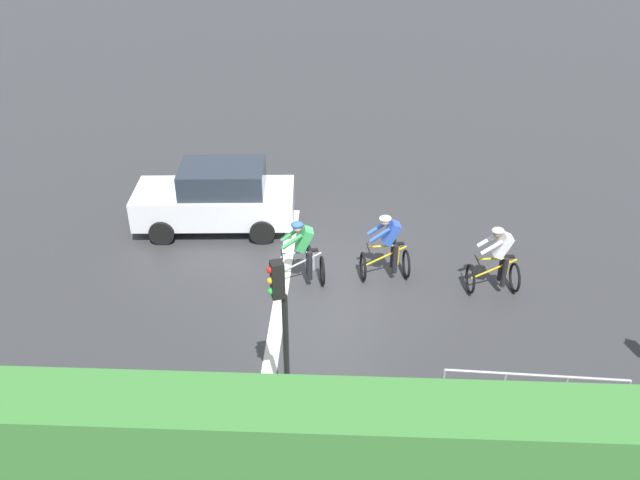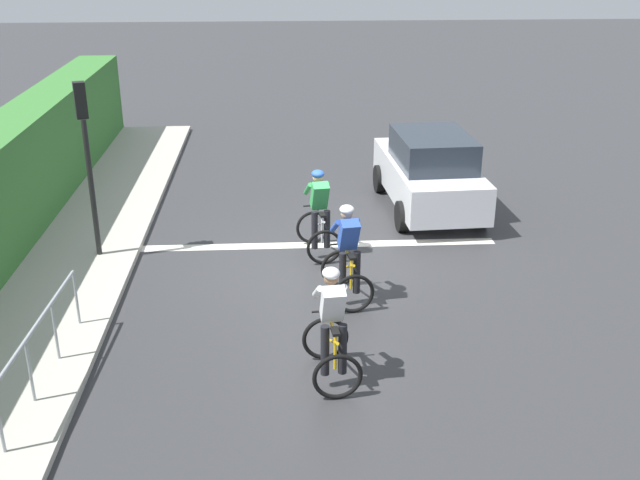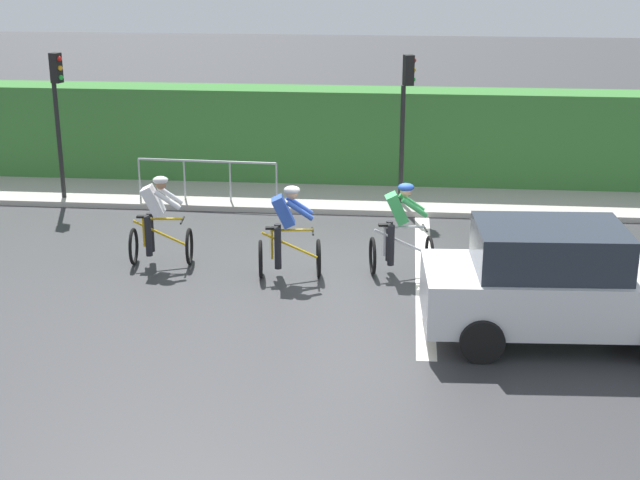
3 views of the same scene
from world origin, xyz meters
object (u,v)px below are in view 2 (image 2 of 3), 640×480
object	(u,v)px
cyclist_mid	(319,215)
traffic_light_near_crossing	(86,145)
pedestrian_railing_kerbside	(41,336)
car_white	(429,172)
cyclist_lead	(332,329)
cyclist_second	(348,256)

from	to	relation	value
cyclist_mid	traffic_light_near_crossing	size ratio (longest dim) A/B	0.50
pedestrian_railing_kerbside	car_white	bearing A→B (deg)	-134.29
cyclist_lead	cyclist_second	bearing A→B (deg)	-100.16
cyclist_second	car_white	size ratio (longest dim) A/B	0.40
cyclist_lead	car_white	world-z (taller)	car_white
cyclist_lead	traffic_light_near_crossing	xyz separation A→B (m)	(4.11, -4.40, 1.43)
car_white	cyclist_mid	bearing A→B (deg)	42.91
cyclist_second	car_white	xyz separation A→B (m)	(-2.19, -4.33, 0.08)
traffic_light_near_crossing	pedestrian_railing_kerbside	size ratio (longest dim) A/B	1.06
cyclist_mid	pedestrian_railing_kerbside	xyz separation A→B (m)	(3.96, 4.30, -0.02)
cyclist_second	cyclist_mid	world-z (taller)	same
cyclist_mid	car_white	world-z (taller)	car_white
car_white	traffic_light_near_crossing	size ratio (longest dim) A/B	1.25
cyclist_second	cyclist_mid	distance (m)	1.98
cyclist_lead	cyclist_mid	xyz separation A→B (m)	(-0.07, -4.37, 0.00)
car_white	cyclist_lead	bearing A→B (deg)	68.73
cyclist_lead	traffic_light_near_crossing	distance (m)	6.18
traffic_light_near_crossing	cyclist_mid	bearing A→B (deg)	179.58
cyclist_second	car_white	distance (m)	4.85
cyclist_second	traffic_light_near_crossing	xyz separation A→B (m)	(4.54, -1.98, 1.43)
cyclist_mid	car_white	xyz separation A→B (m)	(-2.56, -2.38, 0.08)
cyclist_second	traffic_light_near_crossing	size ratio (longest dim) A/B	0.50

